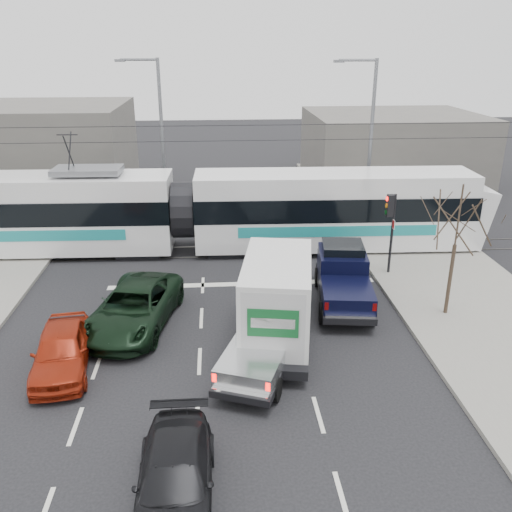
{
  "coord_description": "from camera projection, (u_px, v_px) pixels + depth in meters",
  "views": [
    {
      "loc": [
        -0.97,
        -15.36,
        9.74
      ],
      "look_at": [
        0.51,
        4.71,
        1.8
      ],
      "focal_mm": 38.0,
      "sensor_mm": 36.0,
      "label": 1
    }
  ],
  "objects": [
    {
      "name": "ground",
      "position": [
        251.0,
        359.0,
        17.89
      ],
      "size": [
        120.0,
        120.0,
        0.0
      ],
      "primitive_type": "plane",
      "color": "black",
      "rests_on": "ground"
    },
    {
      "name": "catenary",
      "position": [
        237.0,
        175.0,
        25.74
      ],
      "size": [
        60.0,
        0.2,
        7.0
      ],
      "color": "black",
      "rests_on": "ground"
    },
    {
      "name": "tram",
      "position": [
        183.0,
        211.0,
        26.48
      ],
      "size": [
        28.47,
        3.67,
        5.8
      ],
      "rotation": [
        0.0,
        0.0,
        -0.03
      ],
      "color": "white",
      "rests_on": "ground"
    },
    {
      "name": "green_car",
      "position": [
        134.0,
        307.0,
        19.74
      ],
      "size": [
        3.54,
        5.84,
        1.52
      ],
      "primitive_type": "imported",
      "rotation": [
        0.0,
        0.0,
        -0.2
      ],
      "color": "black",
      "rests_on": "ground"
    },
    {
      "name": "street_lamp_near",
      "position": [
        368.0,
        134.0,
        29.5
      ],
      "size": [
        2.38,
        0.25,
        9.0
      ],
      "color": "slate",
      "rests_on": "ground"
    },
    {
      "name": "building_right",
      "position": [
        392.0,
        148.0,
        40.06
      ],
      "size": [
        12.0,
        10.0,
        5.0
      ],
      "primitive_type": "cube",
      "color": "#66615C",
      "rests_on": "ground"
    },
    {
      "name": "navy_pickup",
      "position": [
        343.0,
        276.0,
        21.59
      ],
      "size": [
        2.55,
        5.41,
        2.19
      ],
      "rotation": [
        0.0,
        0.0,
        -0.13
      ],
      "color": "black",
      "rests_on": "ground"
    },
    {
      "name": "silver_pickup",
      "position": [
        267.0,
        335.0,
        17.5
      ],
      "size": [
        3.5,
        5.51,
        1.9
      ],
      "rotation": [
        0.0,
        0.0,
        -0.36
      ],
      "color": "black",
      "rests_on": "ground"
    },
    {
      "name": "bare_tree",
      "position": [
        458.0,
        221.0,
        19.33
      ],
      "size": [
        2.4,
        2.4,
        5.0
      ],
      "color": "#47382B",
      "rests_on": "ground"
    },
    {
      "name": "building_left",
      "position": [
        21.0,
        151.0,
        36.24
      ],
      "size": [
        14.0,
        10.0,
        6.0
      ],
      "primitive_type": "cube",
      "color": "#66615C",
      "rests_on": "ground"
    },
    {
      "name": "box_truck",
      "position": [
        278.0,
        298.0,
        18.61
      ],
      "size": [
        3.19,
        6.62,
        3.17
      ],
      "rotation": [
        0.0,
        0.0,
        -0.17
      ],
      "color": "black",
      "rests_on": "ground"
    },
    {
      "name": "traffic_signal",
      "position": [
        391.0,
        217.0,
        23.35
      ],
      "size": [
        0.44,
        0.44,
        3.6
      ],
      "color": "black",
      "rests_on": "ground"
    },
    {
      "name": "rails",
      "position": [
        238.0,
        251.0,
        27.16
      ],
      "size": [
        60.0,
        1.6,
        0.03
      ],
      "primitive_type": "cube",
      "color": "#33302D",
      "rests_on": "ground"
    },
    {
      "name": "red_car",
      "position": [
        62.0,
        350.0,
        17.09
      ],
      "size": [
        2.18,
        4.32,
        1.41
      ],
      "primitive_type": "imported",
      "rotation": [
        0.0,
        0.0,
        0.13
      ],
      "color": "#99220D",
      "rests_on": "ground"
    },
    {
      "name": "dark_car",
      "position": [
        175.0,
        480.0,
        12.11
      ],
      "size": [
        1.78,
        4.35,
        1.26
      ],
      "primitive_type": "imported",
      "rotation": [
        0.0,
        0.0,
        -0.0
      ],
      "color": "black",
      "rests_on": "ground"
    },
    {
      "name": "street_lamp_far",
      "position": [
        159.0,
        131.0,
        30.57
      ],
      "size": [
        2.38,
        0.25,
        9.0
      ],
      "color": "slate",
      "rests_on": "ground"
    }
  ]
}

